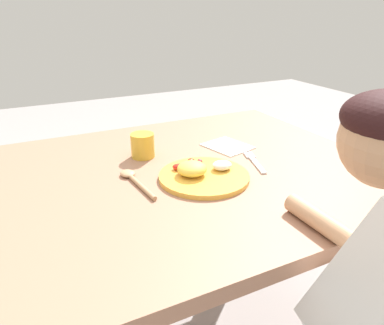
{
  "coord_description": "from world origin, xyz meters",
  "views": [
    {
      "loc": [
        -0.33,
        -0.9,
        1.15
      ],
      "look_at": [
        0.11,
        -0.0,
        0.72
      ],
      "focal_mm": 33.97,
      "sensor_mm": 36.0,
      "label": 1
    }
  ],
  "objects": [
    {
      "name": "napkin",
      "position": [
        0.3,
        0.11,
        0.7
      ],
      "size": [
        0.16,
        0.18,
        0.0
      ],
      "primitive_type": "cube",
      "rotation": [
        0.0,
        0.0,
        0.25
      ],
      "color": "white",
      "rests_on": "dining_table"
    },
    {
      "name": "spoon",
      "position": [
        -0.07,
        -0.01,
        0.71
      ],
      "size": [
        0.05,
        0.2,
        0.02
      ],
      "rotation": [
        0.0,
        0.0,
        1.67
      ],
      "color": "tan",
      "rests_on": "dining_table"
    },
    {
      "name": "fork",
      "position": [
        0.31,
        -0.04,
        0.71
      ],
      "size": [
        0.08,
        0.2,
        0.01
      ],
      "rotation": [
        0.0,
        0.0,
        1.28
      ],
      "color": "silver",
      "rests_on": "dining_table"
    },
    {
      "name": "plate",
      "position": [
        0.11,
        -0.07,
        0.72
      ],
      "size": [
        0.26,
        0.26,
        0.05
      ],
      "color": "gold",
      "rests_on": "dining_table"
    },
    {
      "name": "dining_table",
      "position": [
        0.0,
        0.0,
        0.61
      ],
      "size": [
        1.36,
        0.96,
        0.7
      ],
      "color": "#996B53",
      "rests_on": "ground_plane"
    },
    {
      "name": "drinking_cup",
      "position": [
        0.01,
        0.15,
        0.74
      ],
      "size": [
        0.08,
        0.08,
        0.08
      ],
      "primitive_type": "cylinder",
      "color": "gold",
      "rests_on": "dining_table"
    }
  ]
}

